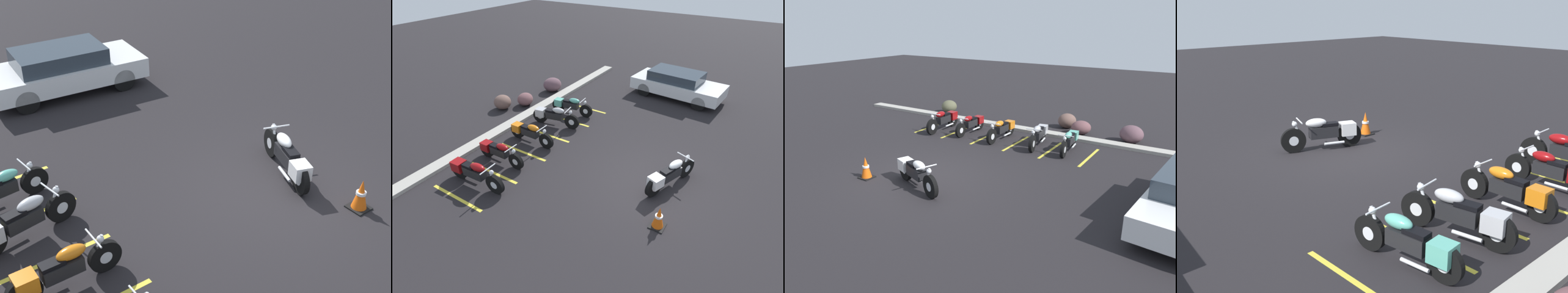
% 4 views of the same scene
% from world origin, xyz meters
% --- Properties ---
extents(ground, '(60.00, 60.00, 0.00)m').
position_xyz_m(ground, '(0.00, 0.00, 0.00)').
color(ground, black).
extents(motorcycle_white_featured, '(2.07, 0.98, 0.85)m').
position_xyz_m(motorcycle_white_featured, '(0.17, -0.60, 0.45)').
color(motorcycle_white_featured, black).
rests_on(motorcycle_white_featured, ground).
extents(parked_bike_1, '(0.55, 1.96, 0.77)m').
position_xyz_m(parked_bike_1, '(-1.60, 4.78, 0.41)').
color(parked_bike_1, black).
rests_on(parked_bike_1, ground).
extents(parked_bike_2, '(0.56, 2.01, 0.79)m').
position_xyz_m(parked_bike_2, '(-0.08, 4.74, 0.42)').
color(parked_bike_2, black).
rests_on(parked_bike_2, ground).
extents(parked_bike_3, '(0.70, 2.07, 0.82)m').
position_xyz_m(parked_bike_3, '(1.48, 4.79, 0.44)').
color(parked_bike_3, black).
rests_on(parked_bike_3, ground).
extents(parked_bike_4, '(0.58, 1.95, 0.77)m').
position_xyz_m(parked_bike_4, '(2.70, 4.80, 0.41)').
color(parked_bike_4, black).
rests_on(parked_bike_4, ground).
extents(traffic_cone, '(0.40, 0.40, 0.67)m').
position_xyz_m(traffic_cone, '(-1.52, -0.94, 0.31)').
color(traffic_cone, black).
rests_on(traffic_cone, ground).
extents(stall_line_1, '(0.10, 2.10, 0.00)m').
position_xyz_m(stall_line_1, '(-2.19, 4.51, 0.00)').
color(stall_line_1, gold).
rests_on(stall_line_1, ground).
extents(stall_line_2, '(0.10, 2.10, 0.00)m').
position_xyz_m(stall_line_2, '(-0.75, 4.51, 0.00)').
color(stall_line_2, gold).
rests_on(stall_line_2, ground).
extents(stall_line_3, '(0.10, 2.10, 0.00)m').
position_xyz_m(stall_line_3, '(0.68, 4.51, 0.00)').
color(stall_line_3, gold).
rests_on(stall_line_3, ground).
extents(stall_line_4, '(0.10, 2.10, 0.00)m').
position_xyz_m(stall_line_4, '(2.11, 4.51, 0.00)').
color(stall_line_4, gold).
rests_on(stall_line_4, ground).
extents(stall_line_5, '(0.10, 2.10, 0.00)m').
position_xyz_m(stall_line_5, '(3.55, 4.51, 0.00)').
color(stall_line_5, gold).
rests_on(stall_line_5, ground).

